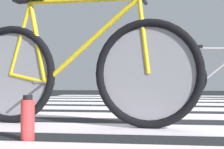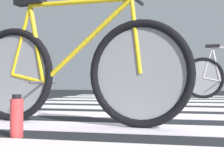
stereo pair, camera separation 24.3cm
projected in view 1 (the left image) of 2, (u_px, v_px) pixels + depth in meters
name	position (u px, v px, depth m)	size (l,w,h in m)	color
ground	(203.00, 112.00, 3.28)	(18.00, 14.00, 0.02)	black
crosswalk_markings	(207.00, 109.00, 3.52)	(5.37, 6.50, 0.00)	silver
bicycle_1_of_2	(74.00, 70.00, 2.24)	(1.73, 0.53, 0.93)	black
bicycle_2_of_2	(216.00, 76.00, 5.60)	(1.73, 0.52, 0.93)	black
water_bottle	(28.00, 119.00, 1.70)	(0.07, 0.07, 0.24)	#DB3A3C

